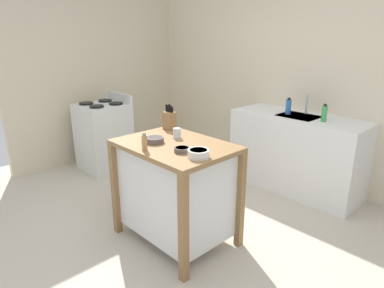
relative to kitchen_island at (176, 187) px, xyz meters
name	(u,v)px	position (x,y,z in m)	size (l,w,h in m)	color
ground_plane	(170,238)	(-0.03, -0.05, -0.51)	(6.00, 6.00, 0.00)	#BCB29E
wall_back	(302,76)	(-0.03, 2.09, 0.79)	(5.00, 0.10, 2.60)	beige
wall_left	(98,69)	(-2.53, 0.72, 0.79)	(0.10, 2.74, 2.60)	beige
kitchen_island	(176,187)	(0.00, 0.00, 0.00)	(0.99, 0.72, 0.92)	olive
knife_block	(170,120)	(-0.37, 0.26, 0.50)	(0.11, 0.09, 0.25)	olive
bowl_ceramic_wide	(155,140)	(-0.14, -0.11, 0.43)	(0.16, 0.16, 0.05)	#564C47
bowl_ceramic_small	(198,153)	(0.38, -0.09, 0.44)	(0.16, 0.16, 0.06)	silver
bowl_stoneware_deep	(182,150)	(0.20, -0.10, 0.42)	(0.12, 0.12, 0.04)	#564C47
drinking_cup	(177,133)	(-0.10, 0.12, 0.45)	(0.07, 0.07, 0.09)	silver
pepper_grinder	(145,142)	(-0.03, -0.29, 0.47)	(0.04, 0.04, 0.15)	#AD7F4C
trash_bin	(135,180)	(-0.73, 0.07, -0.19)	(0.36, 0.28, 0.63)	#B7B2A8
sink_counter	(296,152)	(0.18, 1.74, -0.06)	(1.54, 0.60, 0.90)	silver
sink_faucet	(307,104)	(0.18, 1.88, 0.50)	(0.02, 0.02, 0.22)	#B7BCC1
bottle_hand_soap	(324,114)	(0.49, 1.67, 0.48)	(0.06, 0.06, 0.19)	green
bottle_spray_cleaner	(288,107)	(0.04, 1.71, 0.48)	(0.06, 0.06, 0.19)	blue
stove	(104,136)	(-1.98, 0.43, -0.05)	(0.60, 0.60, 1.02)	silver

